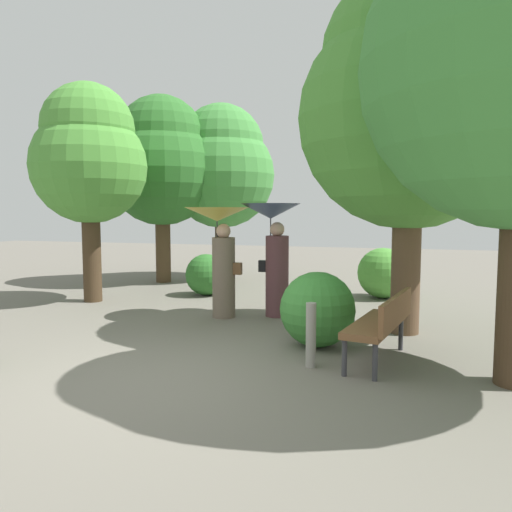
% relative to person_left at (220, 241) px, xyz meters
% --- Properties ---
extents(ground_plane, '(40.00, 40.00, 0.00)m').
position_rel_person_left_xyz_m(ground_plane, '(0.49, -3.25, -1.31)').
color(ground_plane, '#6B665B').
extents(person_left, '(1.10, 1.10, 1.88)m').
position_rel_person_left_xyz_m(person_left, '(0.00, 0.00, 0.00)').
color(person_left, '#6B5B4C').
rests_on(person_left, ground).
extents(person_right, '(1.03, 1.03, 1.95)m').
position_rel_person_left_xyz_m(person_right, '(0.85, 0.34, 0.02)').
color(person_right, '#563338').
rests_on(person_right, ground).
extents(park_bench, '(0.77, 1.57, 0.83)m').
position_rel_person_left_xyz_m(park_bench, '(2.78, -1.90, -0.80)').
color(park_bench, '#38383D').
rests_on(park_bench, ground).
extents(tree_near_left, '(2.78, 2.78, 4.60)m').
position_rel_person_left_xyz_m(tree_near_left, '(-1.63, 4.49, 1.68)').
color(tree_near_left, '#42301E').
rests_on(tree_near_left, ground).
extents(tree_mid_left, '(2.76, 2.76, 4.68)m').
position_rel_person_left_xyz_m(tree_mid_left, '(-2.86, 3.50, 1.75)').
color(tree_mid_left, '#4C3823').
rests_on(tree_mid_left, ground).
extents(tree_mid_right, '(3.22, 3.22, 5.29)m').
position_rel_person_left_xyz_m(tree_mid_right, '(3.04, -0.28, 2.12)').
color(tree_mid_right, brown).
rests_on(tree_mid_right, ground).
extents(tree_far_back, '(2.25, 2.25, 4.31)m').
position_rel_person_left_xyz_m(tree_far_back, '(-2.98, 0.64, 1.60)').
color(tree_far_back, '#42301E').
rests_on(tree_far_back, ground).
extents(bush_path_left, '(1.01, 1.01, 1.01)m').
position_rel_person_left_xyz_m(bush_path_left, '(1.91, -1.39, -0.80)').
color(bush_path_left, '#387F33').
rests_on(bush_path_left, ground).
extents(bush_path_right, '(0.89, 0.89, 0.89)m').
position_rel_person_left_xyz_m(bush_path_right, '(-1.06, 1.96, -0.86)').
color(bush_path_right, '#2D6B28').
rests_on(bush_path_right, ground).
extents(bush_far_side, '(1.05, 1.05, 1.05)m').
position_rel_person_left_xyz_m(bush_far_side, '(2.61, 2.68, -0.78)').
color(bush_far_side, '#4C9338').
rests_on(bush_far_side, ground).
extents(path_marker_post, '(0.12, 0.12, 0.76)m').
position_rel_person_left_xyz_m(path_marker_post, '(1.99, -2.29, -0.93)').
color(path_marker_post, gray).
rests_on(path_marker_post, ground).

